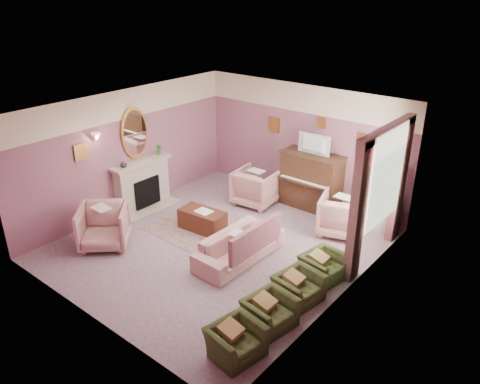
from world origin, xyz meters
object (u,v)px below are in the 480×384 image
Objects in this scene: olive_chair_b at (270,308)px; olive_chair_c at (299,284)px; television at (312,143)px; coffee_table at (202,220)px; floral_armchair_left at (256,185)px; olive_chair_d at (324,263)px; floral_armchair_right at (343,213)px; sofa at (239,241)px; side_table at (381,216)px; olive_chair_a at (236,336)px; floral_armchair_front at (103,225)px; piano at (311,181)px.

olive_chair_b and olive_chair_c have the same top height.
coffee_table is at bearing -116.52° from television.
coffee_table is at bearing -93.12° from floral_armchair_left.
olive_chair_d is at bearing 90.00° from olive_chair_b.
olive_chair_c is at bearing -61.17° from television.
floral_armchair_left is 1.27× the size of olive_chair_c.
floral_armchair_right is (1.20, -0.64, -1.12)m from television.
olive_chair_b is at bearing -66.38° from television.
sofa is 2.53m from floral_armchair_left.
olive_chair_d is 1.08× the size of side_table.
olive_chair_a is 1.00× the size of olive_chair_d.
olive_chair_c is at bearing 13.48° from floral_armchair_front.
piano is 1.81m from side_table.
floral_armchair_right is at bearing 64.60° from sofa.
olive_chair_c is at bearing -61.55° from piano.
sofa is (0.17, -2.86, -0.26)m from piano.
floral_armchair_left is 2.95m from side_table.
piano is at bearing 150.18° from floral_armchair_right.
floral_armchair_right is (1.03, 2.17, 0.09)m from sofa.
olive_chair_b is at bearing -66.64° from piano.
floral_armchair_right is 2.59m from olive_chair_c.
sofa is 2.57× the size of olive_chair_d.
coffee_table is 1.04× the size of floral_armchair_right.
coffee_table is at bearing 165.17° from olive_chair_c.
olive_chair_c is (2.94, -0.78, 0.10)m from coffee_table.
olive_chair_b is 1.64m from olive_chair_d.
olive_chair_a is 0.82m from olive_chair_b.
television is 3.07m from sofa.
piano is 1.40× the size of coffee_table.
side_table is at bearing 89.55° from olive_chair_a.
floral_armchair_front reaches higher than olive_chair_c.
floral_armchair_left reaches higher than olive_chair_d.
piano is 1.40m from floral_armchair_right.
olive_chair_b is 0.82m from olive_chair_c.
side_table is at bearing 89.07° from olive_chair_d.
coffee_table is at bearing -179.19° from olive_chair_d.
television reaches higher than olive_chair_b.
olive_chair_b is at bearing -49.77° from floral_armchair_left.
television reaches higher than olive_chair_d.
olive_chair_c and olive_chair_d have the same top height.
piano reaches higher than floral_armchair_front.
sofa is 2.57× the size of olive_chair_a.
side_table is at bearing 38.72° from coffee_table.
television is 0.83× the size of floral_armchair_left.
piano reaches higher than olive_chair_b.
television is 0.83× the size of floral_armchair_right.
floral_armchair_front reaches higher than olive_chair_a.
sofa is 2.54m from olive_chair_a.
floral_armchair_front is at bearing -134.43° from side_table.
floral_armchair_front reaches higher than olive_chair_b.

